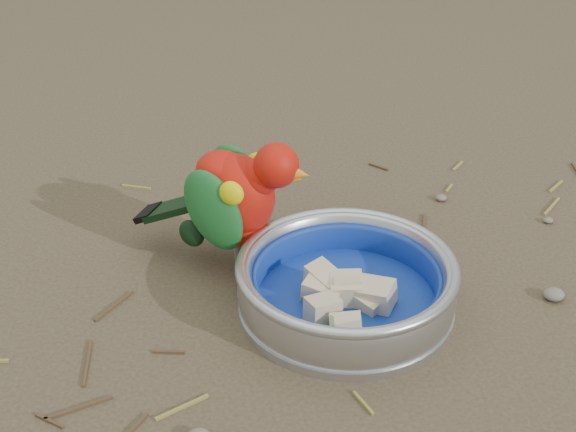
{
  "coord_description": "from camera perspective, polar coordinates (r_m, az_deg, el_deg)",
  "views": [
    {
      "loc": [
        -0.11,
        -0.68,
        0.53
      ],
      "look_at": [
        -0.02,
        0.08,
        0.08
      ],
      "focal_mm": 50.0,
      "sensor_mm": 36.0,
      "label": 1
    }
  ],
  "objects": [
    {
      "name": "fruit_wedges",
      "position": [
        0.86,
        4.17,
        -4.98
      ],
      "size": [
        0.14,
        0.14,
        0.03
      ],
      "primitive_type": null,
      "color": "beige",
      "rests_on": "food_bowl"
    },
    {
      "name": "ground",
      "position": [
        0.87,
        2.0,
        -7.24
      ],
      "size": [
        60.0,
        60.0,
        0.0
      ],
      "primitive_type": "plane",
      "color": "#4C3E2D"
    },
    {
      "name": "ground_debris",
      "position": [
        0.93,
        0.16,
        -4.08
      ],
      "size": [
        0.9,
        0.8,
        0.01
      ],
      "primitive_type": null,
      "color": "olive",
      "rests_on": "ground"
    },
    {
      "name": "lory_parrot",
      "position": [
        0.91,
        -3.64,
        0.71
      ],
      "size": [
        0.22,
        0.17,
        0.16
      ],
      "primitive_type": null,
      "rotation": [
        0.0,
        0.0,
        -2.04
      ],
      "color": "#BC140A",
      "rests_on": "ground"
    },
    {
      "name": "bowl_wall",
      "position": [
        0.86,
        4.19,
        -4.6
      ],
      "size": [
        0.23,
        0.23,
        0.04
      ],
      "primitive_type": null,
      "color": "#B2B2BA",
      "rests_on": "food_bowl"
    },
    {
      "name": "food_bowl",
      "position": [
        0.87,
        4.12,
        -6.21
      ],
      "size": [
        0.23,
        0.23,
        0.02
      ],
      "primitive_type": "cylinder",
      "color": "#B2B2BA",
      "rests_on": "ground"
    }
  ]
}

